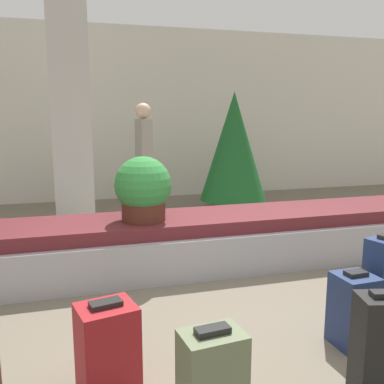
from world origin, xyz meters
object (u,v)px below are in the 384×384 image
suitcase_5 (383,283)px  suitcase_6 (380,351)px  suitcase_2 (353,310)px  decorated_tree (234,147)px  suitcase_3 (107,347)px  pillar (71,114)px  traveler_0 (144,148)px  potted_plant_0 (143,189)px

suitcase_5 → suitcase_6: size_ratio=1.11×
suitcase_2 → decorated_tree: 4.41m
suitcase_3 → decorated_tree: decorated_tree is taller
suitcase_5 → decorated_tree: bearing=67.3°
decorated_tree → pillar: bearing=-177.7°
suitcase_3 → suitcase_5: bearing=-8.1°
suitcase_6 → traveler_0: size_ratio=0.38×
suitcase_3 → traveler_0: size_ratio=0.31×
suitcase_6 → suitcase_5: bearing=62.7°
suitcase_3 → suitcase_6: size_ratio=0.82×
potted_plant_0 → suitcase_2: bearing=-56.7°
suitcase_2 → suitcase_6: size_ratio=0.81×
suitcase_5 → decorated_tree: 4.21m
suitcase_2 → traveler_0: size_ratio=0.31×
pillar → potted_plant_0: 2.59m
suitcase_5 → suitcase_6: (-0.61, -0.71, -0.04)m
traveler_0 → decorated_tree: decorated_tree is taller
pillar → suitcase_3: 4.40m
pillar → traveler_0: size_ratio=1.80×
suitcase_2 → suitcase_6: bearing=-116.8°
suitcase_3 → traveler_0: bearing=64.8°
pillar → traveler_0: bearing=13.4°
suitcase_3 → traveler_0: (0.99, 4.46, 0.81)m
suitcase_5 → suitcase_6: suitcase_5 is taller
pillar → suitcase_5: (2.15, -4.03, -1.24)m
suitcase_5 → suitcase_6: bearing=-147.7°
pillar → suitcase_6: bearing=-72.0°
suitcase_5 → potted_plant_0: bearing=116.0°
suitcase_3 → decorated_tree: size_ratio=0.28×
suitcase_5 → traveler_0: bearing=86.9°
suitcase_5 → pillar: bearing=101.2°
suitcase_2 → suitcase_5: (0.35, 0.14, 0.10)m
suitcase_3 → suitcase_6: suitcase_6 is taller
traveler_0 → decorated_tree: size_ratio=0.90×
suitcase_6 → decorated_tree: size_ratio=0.34×
suitcase_5 → potted_plant_0: (-1.52, 1.63, 0.51)m
potted_plant_0 → suitcase_6: bearing=-68.9°
pillar → suitcase_6: (1.54, -4.74, -1.28)m
pillar → potted_plant_0: size_ratio=4.97×
traveler_0 → suitcase_2: bearing=177.6°
potted_plant_0 → suitcase_5: bearing=-47.1°
suitcase_6 → decorated_tree: bearing=91.4°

